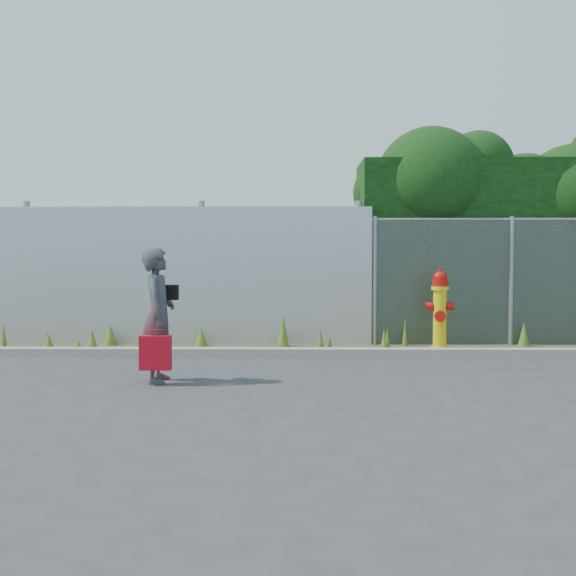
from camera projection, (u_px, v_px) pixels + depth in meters
The scene contains 9 objects.
ground at pixel (312, 379), 8.46m from camera, with size 80.00×80.00×0.00m, color #333335.
curb at pixel (309, 352), 10.25m from camera, with size 16.00×0.22×0.12m, color gray.
weed_strip at pixel (353, 342), 10.87m from camera, with size 16.00×1.23×0.53m.
corrugated_fence at pixel (104, 276), 11.44m from camera, with size 8.50×0.21×2.30m.
hedge at pixel (566, 220), 12.26m from camera, with size 7.40×1.95×3.76m.
fire_hydrant at pixel (440, 312), 10.73m from camera, with size 0.42×0.37×1.24m.
woman at pixel (158, 315), 8.26m from camera, with size 0.56×0.37×1.54m, color #0E595C.
red_tote_bag at pixel (155, 353), 8.06m from camera, with size 0.35×0.13×0.46m.
black_shoulder_bag at pixel (168, 292), 8.40m from camera, with size 0.23×0.10×0.18m.
Camera 1 is at (-0.18, -8.39, 1.51)m, focal length 45.00 mm.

